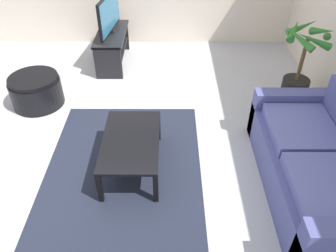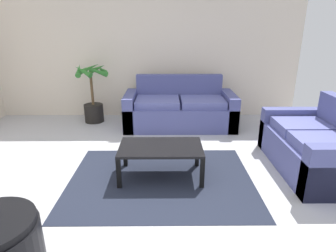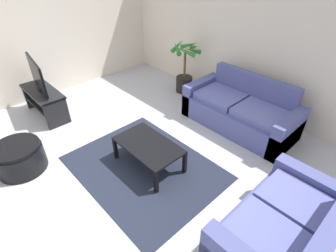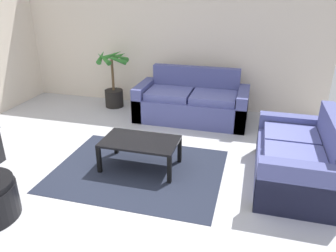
{
  "view_description": "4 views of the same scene",
  "coord_description": "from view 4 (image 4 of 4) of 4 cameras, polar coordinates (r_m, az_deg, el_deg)",
  "views": [
    {
      "loc": [
        2.95,
        0.81,
        2.68
      ],
      "look_at": [
        0.11,
        0.8,
        0.43
      ],
      "focal_mm": 35.86,
      "sensor_mm": 36.0,
      "label": 1
    },
    {
      "loc": [
        0.36,
        -2.74,
        1.77
      ],
      "look_at": [
        0.39,
        0.32,
        0.69
      ],
      "focal_mm": 30.47,
      "sensor_mm": 36.0,
      "label": 2
    },
    {
      "loc": [
        2.61,
        -1.38,
        2.76
      ],
      "look_at": [
        0.22,
        0.88,
        0.45
      ],
      "focal_mm": 27.78,
      "sensor_mm": 36.0,
      "label": 3
    },
    {
      "loc": [
        1.68,
        -3.24,
        2.29
      ],
      "look_at": [
        0.64,
        0.56,
        0.58
      ],
      "focal_mm": 35.1,
      "sensor_mm": 36.0,
      "label": 4
    }
  ],
  "objects": [
    {
      "name": "couch_main",
      "position": [
        5.96,
        4.15,
        3.91
      ],
      "size": [
        1.97,
        0.9,
        0.9
      ],
      "color": "#4C518C",
      "rests_on": "ground"
    },
    {
      "name": "coffee_table",
      "position": [
        4.35,
        -4.87,
        -3.07
      ],
      "size": [
        1.0,
        0.6,
        0.4
      ],
      "color": "black",
      "rests_on": "ground"
    },
    {
      "name": "couch_loveseat",
      "position": [
        4.35,
        21.5,
        -5.56
      ],
      "size": [
        0.9,
        1.56,
        0.9
      ],
      "color": "#4C518C",
      "rests_on": "ground"
    },
    {
      "name": "potted_palm",
      "position": [
        6.64,
        -9.43,
        7.22
      ],
      "size": [
        0.63,
        0.67,
        1.13
      ],
      "color": "black",
      "rests_on": "ground"
    },
    {
      "name": "wall_back",
      "position": [
        6.53,
        0.21,
        15.18
      ],
      "size": [
        6.0,
        0.06,
        2.7
      ],
      "primitive_type": "cube",
      "color": "beige",
      "rests_on": "ground"
    },
    {
      "name": "ground_plane",
      "position": [
        4.3,
        -10.39,
        -9.09
      ],
      "size": [
        6.6,
        6.6,
        0.0
      ],
      "primitive_type": "plane",
      "color": "#B2B2B7"
    },
    {
      "name": "area_rug",
      "position": [
        4.44,
        -5.16,
        -7.63
      ],
      "size": [
        2.2,
        1.7,
        0.01
      ],
      "primitive_type": "cube",
      "color": "#1E2333",
      "rests_on": "ground"
    }
  ]
}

